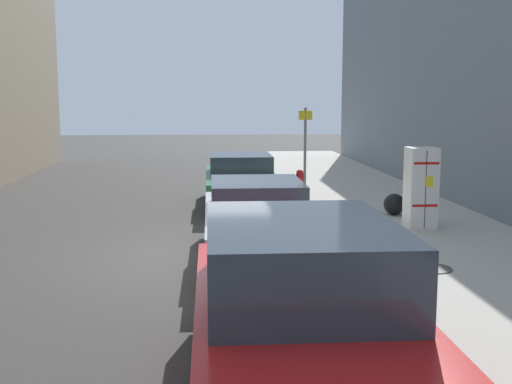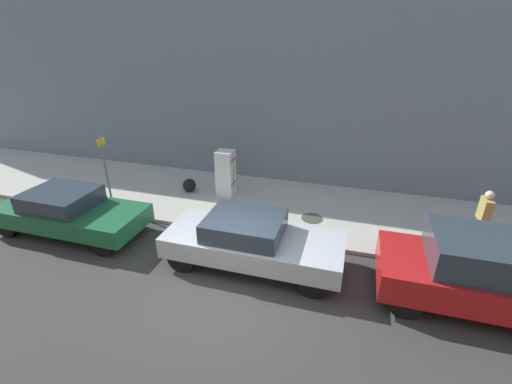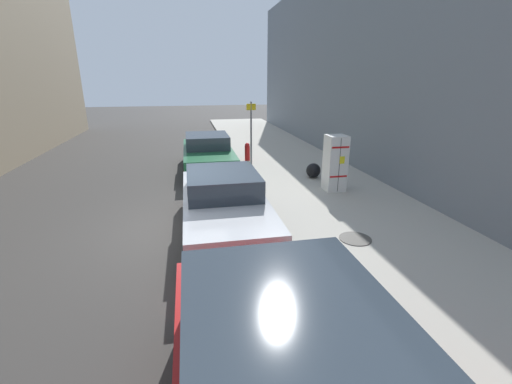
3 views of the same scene
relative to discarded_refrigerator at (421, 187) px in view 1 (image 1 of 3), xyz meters
The scene contains 10 objects.
ground_plane 5.18m from the discarded_refrigerator, 20.90° to the left, with size 80.00×80.00×0.00m, color #383533.
sidewalk_slab 2.05m from the discarded_refrigerator, 82.30° to the left, with size 4.46×44.00×0.12m, color #B2ADA0.
discarded_refrigerator is the anchor object (origin of this frame).
manhole_cover 3.61m from the discarded_refrigerator, 74.40° to the left, with size 0.70×0.70×0.02m, color #47443F.
street_sign_post 4.13m from the discarded_refrigerator, 61.11° to the right, with size 0.36×0.07×2.51m.
fire_hydrant 4.89m from the discarded_refrigerator, 65.93° to the right, with size 0.22×0.22×0.78m.
trash_bag 1.59m from the discarded_refrigerator, 84.73° to the right, with size 0.51×0.51×0.51m, color black.
parked_sedan_green 5.26m from the discarded_refrigerator, 45.48° to the right, with size 1.85×4.63×1.38m.
parked_sedan_silver 4.27m from the discarded_refrigerator, 30.10° to the left, with size 1.84×4.67×1.42m.
parked_suv_red 8.38m from the discarded_refrigerator, 63.92° to the left, with size 1.97×4.43×1.75m.
Camera 1 is at (-0.22, 11.50, 2.88)m, focal length 45.00 mm.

